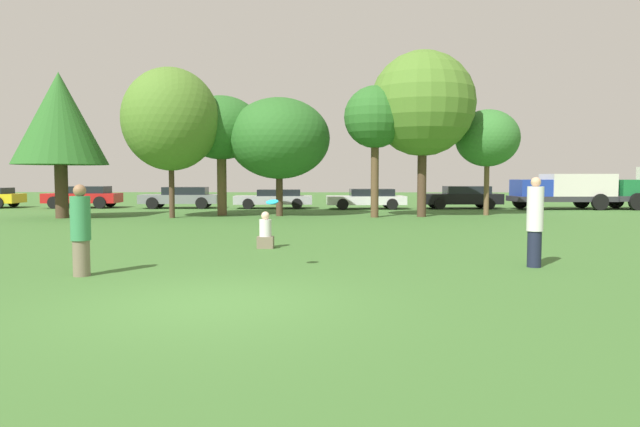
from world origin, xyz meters
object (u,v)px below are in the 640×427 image
at_px(parked_car_silver, 275,198).
at_px(delivery_truck_blue, 564,189).
at_px(parked_car_grey, 181,197).
at_px(parked_car_red, 84,196).
at_px(bystander_sitting, 265,233).
at_px(tree_0, 60,119).
at_px(tree_6, 487,138).
at_px(person_thrower, 81,230).
at_px(person_catcher, 535,222).
at_px(parked_car_black, 462,197).
at_px(tree_4, 375,118).
at_px(tree_3, 279,139).
at_px(tree_1, 171,119).
at_px(tree_5, 423,104).
at_px(parked_car_white, 367,198).
at_px(frisbee, 272,202).
at_px(tree_2, 221,128).

relative_size(parked_car_silver, delivery_truck_blue, 0.78).
bearing_deg(parked_car_grey, parked_car_red, -5.45).
distance_m(bystander_sitting, delivery_truck_blue, 23.45).
distance_m(tree_0, tree_6, 19.58).
bearing_deg(parked_car_grey, person_thrower, 97.29).
height_order(person_catcher, parked_car_black, person_catcher).
xyz_separation_m(tree_4, delivery_truck_blue, (11.19, 6.80, -3.33)).
bearing_deg(bystander_sitting, parked_car_black, 64.05).
height_order(person_catcher, parked_car_silver, person_catcher).
height_order(tree_0, tree_3, tree_0).
height_order(tree_0, tree_4, tree_0).
xyz_separation_m(person_thrower, tree_1, (-2.63, 15.09, 3.53)).
xyz_separation_m(tree_6, parked_car_black, (0.12, 5.80, -2.98)).
bearing_deg(person_catcher, person_thrower, -0.00).
relative_size(tree_4, tree_5, 0.78).
xyz_separation_m(person_thrower, bystander_sitting, (2.90, 4.26, -0.47)).
xyz_separation_m(tree_5, tree_6, (3.25, 1.12, -1.49)).
distance_m(tree_1, tree_6, 14.73).
bearing_deg(parked_car_red, tree_1, 129.82).
relative_size(tree_4, parked_car_black, 1.28).
relative_size(tree_3, parked_car_silver, 1.20).
height_order(tree_0, parked_car_white, tree_0).
height_order(frisbee, delivery_truck_blue, delivery_truck_blue).
height_order(tree_0, parked_car_black, tree_0).
bearing_deg(bystander_sitting, tree_2, 106.08).
distance_m(tree_2, tree_5, 9.47).
relative_size(tree_0, parked_car_white, 1.42).
bearing_deg(person_thrower, parked_car_black, 53.97).
relative_size(tree_1, parked_car_grey, 1.45).
xyz_separation_m(bystander_sitting, parked_car_red, (-13.10, 18.88, 0.31)).
xyz_separation_m(parked_car_grey, delivery_truck_blue, (21.99, -0.46, 0.47)).
bearing_deg(tree_1, parked_car_black, 28.44).
height_order(person_thrower, parked_car_grey, person_thrower).
relative_size(bystander_sitting, parked_car_grey, 0.21).
height_order(parked_car_silver, parked_car_black, parked_car_black).
bearing_deg(parked_car_white, tree_1, 35.39).
bearing_deg(frisbee, tree_6, 62.89).
bearing_deg(tree_4, parked_car_grey, 146.08).
bearing_deg(person_thrower, tree_2, 84.02).
height_order(tree_0, parked_car_silver, tree_0).
bearing_deg(tree_6, parked_car_silver, 152.20).
xyz_separation_m(parked_car_red, parked_car_grey, (5.87, -0.21, -0.03)).
bearing_deg(person_catcher, tree_6, -109.65).
bearing_deg(parked_car_grey, frisbee, 105.97).
xyz_separation_m(tree_3, parked_car_silver, (-0.91, 6.45, -3.03)).
height_order(tree_6, parked_car_grey, tree_6).
xyz_separation_m(frisbee, tree_2, (-4.19, 16.09, 2.78)).
bearing_deg(tree_1, parked_car_grey, 102.16).
bearing_deg(parked_car_red, tree_6, 161.68).
xyz_separation_m(person_catcher, tree_2, (-9.48, 15.53, 3.20)).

